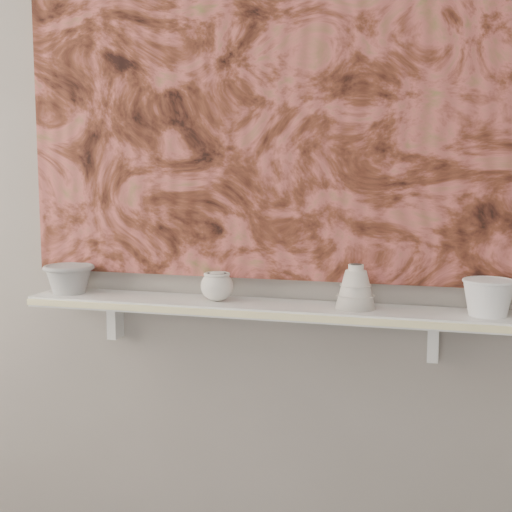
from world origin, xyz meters
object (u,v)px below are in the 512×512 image
(bell_vessel, at_px, (356,286))
(bowl_white, at_px, (488,297))
(bowl_grey, at_px, (69,279))
(cup_cream, at_px, (217,286))
(painting, at_px, (266,90))
(shelf, at_px, (259,308))

(bell_vessel, bearing_deg, bowl_white, 0.00)
(bowl_grey, relative_size, cup_cream, 1.64)
(bowl_grey, bearing_deg, bell_vessel, 0.00)
(bowl_grey, xyz_separation_m, bell_vessel, (0.89, 0.00, 0.02))
(bowl_grey, bearing_deg, cup_cream, 0.00)
(painting, bearing_deg, shelf, -90.00)
(shelf, relative_size, bell_vessel, 11.28)
(bowl_grey, distance_m, cup_cream, 0.48)
(shelf, bearing_deg, cup_cream, 180.00)
(cup_cream, bearing_deg, bell_vessel, 0.00)
(cup_cream, height_order, bell_vessel, bell_vessel)
(shelf, relative_size, bowl_white, 10.24)
(bowl_grey, bearing_deg, shelf, 0.00)
(bowl_grey, distance_m, bowl_white, 1.24)
(bell_vessel, bearing_deg, cup_cream, 180.00)
(bowl_white, bearing_deg, shelf, 180.00)
(shelf, xyz_separation_m, bowl_white, (0.63, 0.00, 0.06))
(shelf, bearing_deg, painting, 90.00)
(shelf, xyz_separation_m, bowl_grey, (-0.61, 0.00, 0.06))
(painting, distance_m, bowl_grey, 0.84)
(painting, relative_size, bell_vessel, 12.08)
(painting, height_order, cup_cream, painting)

